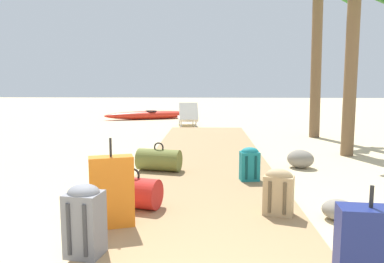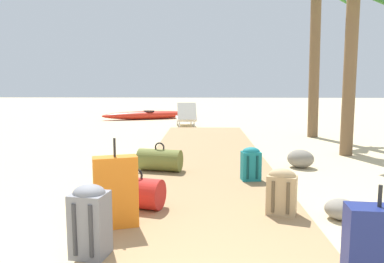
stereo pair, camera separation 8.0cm
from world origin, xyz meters
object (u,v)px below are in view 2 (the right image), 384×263
object	(u,v)px
duffel_bag_olive	(160,160)
duffel_bag_red	(136,193)
suitcase_orange	(116,192)
backpack_grey	(90,219)
backpack_tan	(282,190)
lounge_chair	(186,117)
backpack_teal	(251,163)
kayak	(149,115)
palm_tree_near_right	(359,0)
suitcase_navy	(376,261)

from	to	relation	value
duffel_bag_olive	duffel_bag_red	size ratio (longest dim) A/B	1.12
suitcase_orange	backpack_grey	bearing A→B (deg)	-95.83
suitcase_orange	backpack_tan	xyz separation A→B (m)	(1.69, 0.40, -0.09)
duffel_bag_red	lounge_chair	xyz separation A→B (m)	(0.17, 8.49, 0.08)
duffel_bag_olive	backpack_grey	bearing A→B (deg)	-94.23
duffel_bag_red	backpack_grey	size ratio (longest dim) A/B	1.12
backpack_teal	lounge_chair	bearing A→B (deg)	99.91
kayak	backpack_grey	bearing A→B (deg)	-84.09
lounge_chair	kayak	xyz separation A→B (m)	(-1.60, 2.53, -0.16)
suitcase_orange	duffel_bag_olive	distance (m)	2.38
backpack_teal	backpack_tan	bearing A→B (deg)	-83.96
backpack_tan	backpack_grey	distance (m)	2.03
backpack_tan	palm_tree_near_right	size ratio (longest dim) A/B	0.13
backpack_grey	suitcase_navy	distance (m)	2.09
palm_tree_near_right	kayak	distance (m)	9.51
duffel_bag_olive	backpack_tan	world-z (taller)	backpack_tan
duffel_bag_olive	duffel_bag_red	world-z (taller)	duffel_bag_olive
backpack_teal	palm_tree_near_right	bearing A→B (deg)	45.47
backpack_grey	kayak	world-z (taller)	backpack_grey
suitcase_orange	palm_tree_near_right	xyz separation A→B (m)	(3.86, 4.18, 2.64)
suitcase_orange	lounge_chair	xyz separation A→B (m)	(0.27, 9.07, -0.10)
lounge_chair	kayak	size ratio (longest dim) A/B	0.43
duffel_bag_olive	suitcase_orange	bearing A→B (deg)	-93.80
duffel_bag_olive	backpack_tan	size ratio (longest dim) A/B	1.50
backpack_teal	kayak	size ratio (longest dim) A/B	0.13
backpack_grey	lounge_chair	world-z (taller)	lounge_chair
backpack_tan	backpack_teal	bearing A→B (deg)	96.04
duffel_bag_red	backpack_tan	bearing A→B (deg)	-6.31
backpack_grey	palm_tree_near_right	bearing A→B (deg)	50.85
duffel_bag_red	lounge_chair	bearing A→B (deg)	88.85
suitcase_orange	kayak	world-z (taller)	suitcase_orange
backpack_tan	suitcase_navy	distance (m)	1.77
suitcase_orange	duffel_bag_red	xyz separation A→B (m)	(0.10, 0.57, -0.18)
suitcase_navy	kayak	world-z (taller)	suitcase_navy
backpack_tan	duffel_bag_red	xyz separation A→B (m)	(-1.59, 0.18, -0.09)
backpack_tan	suitcase_navy	size ratio (longest dim) A/B	0.62
duffel_bag_olive	kayak	xyz separation A→B (m)	(-1.49, 9.23, -0.09)
duffel_bag_red	kayak	xyz separation A→B (m)	(-1.43, 11.03, -0.08)
backpack_teal	backpack_grey	bearing A→B (deg)	-123.07
lounge_chair	suitcase_orange	bearing A→B (deg)	-91.70
backpack_teal	duffel_bag_red	world-z (taller)	backpack_teal
backpack_grey	suitcase_navy	xyz separation A→B (m)	(1.96, -0.72, 0.03)
lounge_chair	palm_tree_near_right	bearing A→B (deg)	-53.71
backpack_tan	backpack_grey	world-z (taller)	backpack_grey
backpack_teal	lounge_chair	size ratio (longest dim) A/B	0.31
suitcase_orange	duffel_bag_red	distance (m)	0.61
backpack_grey	palm_tree_near_right	size ratio (longest dim) A/B	0.15
duffel_bag_olive	suitcase_navy	world-z (taller)	suitcase_navy
suitcase_orange	kayak	size ratio (longest dim) A/B	0.24
duffel_bag_olive	backpack_tan	xyz separation A→B (m)	(1.53, -1.97, 0.09)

